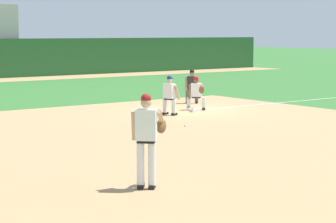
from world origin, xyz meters
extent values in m
plane|color=#336B2D|center=(0.00, 0.00, 0.00)|extent=(160.00, 160.00, 0.00)
cube|color=tan|center=(-4.34, -4.70, 0.00)|extent=(18.00, 18.00, 0.01)
cube|color=white|center=(8.31, 0.00, 0.01)|extent=(16.62, 0.10, 0.00)
cube|color=white|center=(0.00, 0.00, 0.04)|extent=(0.38, 0.38, 0.09)
sphere|color=white|center=(-2.86, -3.15, 0.04)|extent=(0.07, 0.07, 0.07)
cube|color=black|center=(-8.73, -9.30, 0.04)|extent=(0.26, 0.27, 0.09)
cylinder|color=white|center=(-8.76, -9.33, 0.50)|extent=(0.15, 0.15, 0.84)
cube|color=black|center=(-8.57, -9.45, 0.04)|extent=(0.26, 0.27, 0.09)
cylinder|color=white|center=(-8.60, -9.48, 0.50)|extent=(0.15, 0.15, 0.84)
cube|color=black|center=(-8.68, -9.40, 0.94)|extent=(0.39, 0.38, 0.06)
cube|color=white|center=(-8.68, -9.40, 1.26)|extent=(0.46, 0.45, 0.60)
sphere|color=tan|center=(-8.66, -9.39, 1.69)|extent=(0.21, 0.21, 0.21)
sphere|color=maroon|center=(-8.66, -9.39, 1.76)|extent=(0.20, 0.20, 0.20)
cube|color=maroon|center=(-8.60, -9.32, 1.74)|extent=(0.20, 0.20, 0.02)
cylinder|color=tan|center=(-8.81, -9.18, 1.23)|extent=(0.19, 0.20, 0.59)
cylinder|color=tan|center=(-8.29, -9.35, 1.35)|extent=(0.42, 0.45, 0.41)
ellipsoid|color=brown|center=(-8.23, -9.29, 1.19)|extent=(0.35, 0.35, 0.34)
cube|color=black|center=(0.47, -0.05, 0.04)|extent=(0.26, 0.27, 0.09)
cylinder|color=white|center=(0.50, -0.02, 0.28)|extent=(0.15, 0.15, 0.40)
cube|color=black|center=(0.03, 0.36, 0.04)|extent=(0.26, 0.27, 0.09)
cylinder|color=white|center=(0.06, 0.39, 0.28)|extent=(0.15, 0.15, 0.40)
cube|color=black|center=(0.28, 0.18, 0.50)|extent=(0.38, 0.38, 0.06)
cube|color=white|center=(0.28, 0.18, 0.78)|extent=(0.46, 0.45, 0.52)
sphere|color=brown|center=(0.27, 0.17, 1.17)|extent=(0.21, 0.21, 0.21)
sphere|color=maroon|center=(0.27, 0.17, 1.24)|extent=(0.20, 0.20, 0.20)
cube|color=maroon|center=(0.20, 0.10, 1.22)|extent=(0.20, 0.20, 0.02)
cylinder|color=brown|center=(0.18, -0.29, 0.92)|extent=(0.46, 0.49, 0.24)
cylinder|color=brown|center=(0.03, 0.28, 0.72)|extent=(0.23, 0.23, 0.58)
ellipsoid|color=brown|center=(0.03, -0.45, 0.85)|extent=(0.30, 0.30, 0.35)
cube|color=black|center=(-1.57, -0.31, 0.04)|extent=(0.28, 0.19, 0.09)
cylinder|color=white|center=(-1.61, -0.32, 0.33)|extent=(0.15, 0.15, 0.50)
cube|color=black|center=(-1.45, -0.69, 0.04)|extent=(0.28, 0.19, 0.09)
cylinder|color=white|center=(-1.48, -0.70, 0.33)|extent=(0.15, 0.15, 0.50)
cube|color=black|center=(-1.55, -0.51, 0.60)|extent=(0.30, 0.39, 0.06)
cube|color=white|center=(-1.55, -0.51, 0.89)|extent=(0.35, 0.46, 0.54)
sphere|color=tan|center=(-1.53, -0.50, 1.29)|extent=(0.21, 0.21, 0.21)
sphere|color=navy|center=(-1.53, -0.50, 1.36)|extent=(0.20, 0.20, 0.20)
cube|color=navy|center=(-1.44, -0.48, 1.34)|extent=(0.16, 0.20, 0.02)
cylinder|color=tan|center=(-1.49, -0.23, 0.86)|extent=(0.34, 0.19, 0.56)
cylinder|color=tan|center=(-1.33, -0.70, 0.86)|extent=(0.34, 0.19, 0.56)
cube|color=black|center=(1.77, 2.01, 0.04)|extent=(0.26, 0.27, 0.09)
cylinder|color=#515154|center=(1.80, 2.03, 0.33)|extent=(0.15, 0.15, 0.50)
cube|color=black|center=(1.47, 2.27, 0.04)|extent=(0.26, 0.27, 0.09)
cylinder|color=#515154|center=(1.50, 2.30, 0.33)|extent=(0.15, 0.15, 0.50)
cube|color=black|center=(1.65, 2.17, 0.60)|extent=(0.39, 0.38, 0.06)
cube|color=#232326|center=(1.65, 2.17, 0.89)|extent=(0.46, 0.45, 0.54)
sphere|color=#9E7051|center=(1.63, 2.15, 1.29)|extent=(0.21, 0.21, 0.21)
sphere|color=black|center=(1.63, 2.15, 1.36)|extent=(0.20, 0.20, 0.20)
cube|color=black|center=(1.57, 2.09, 1.34)|extent=(0.20, 0.20, 0.02)
cylinder|color=#9E7051|center=(1.74, 1.89, 0.86)|extent=(0.28, 0.30, 0.56)
cylinder|color=#9E7051|center=(1.36, 2.23, 0.86)|extent=(0.28, 0.30, 0.56)
cube|color=maroon|center=(2.14, 23.47, 2.94)|extent=(0.47, 0.20, 0.44)
cube|color=maroon|center=(2.14, 24.32, 3.49)|extent=(0.47, 0.20, 0.44)
camera|label=1|loc=(-15.71, -19.66, 3.03)|focal=70.00mm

